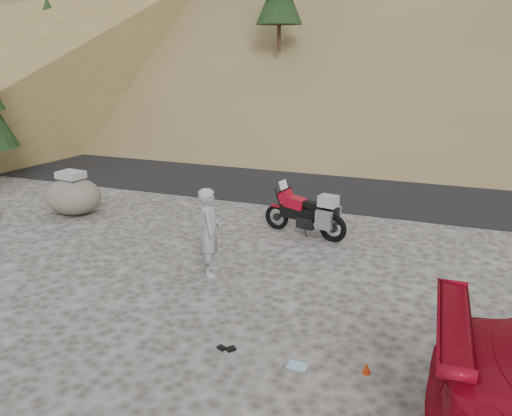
{
  "coord_description": "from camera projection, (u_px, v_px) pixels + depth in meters",
  "views": [
    {
      "loc": [
        2.98,
        -7.48,
        4.27
      ],
      "look_at": [
        -0.63,
        2.18,
        1.0
      ],
      "focal_mm": 35.0,
      "sensor_mm": 36.0,
      "label": 1
    }
  ],
  "objects": [
    {
      "name": "gear_blue_cloth",
      "position": [
        297.0,
        366.0,
        7.05
      ],
      "size": [
        0.29,
        0.22,
        0.01
      ],
      "primitive_type": "cube",
      "rotation": [
        0.0,
        0.0,
        -0.02
      ],
      "color": "#83AFCB",
      "rests_on": "ground"
    },
    {
      "name": "road",
      "position": [
        343.0,
        181.0,
        17.0
      ],
      "size": [
        120.0,
        7.0,
        0.05
      ],
      "primitive_type": "cube",
      "color": "black",
      "rests_on": "ground"
    },
    {
      "name": "gear_funnel",
      "position": [
        367.0,
        368.0,
        6.88
      ],
      "size": [
        0.15,
        0.15,
        0.16
      ],
      "primitive_type": "cone",
      "rotation": [
        0.0,
        0.0,
        0.21
      ],
      "color": "#AC2C0B",
      "rests_on": "ground"
    },
    {
      "name": "man",
      "position": [
        211.0,
        273.0,
        10.0
      ],
      "size": [
        0.63,
        0.76,
        1.77
      ],
      "primitive_type": "imported",
      "rotation": [
        0.0,
        0.0,
        1.95
      ],
      "color": "#9D9DA2",
      "rests_on": "ground"
    },
    {
      "name": "gear_glove_a",
      "position": [
        222.0,
        348.0,
        7.46
      ],
      "size": [
        0.15,
        0.13,
        0.04
      ],
      "primitive_type": "cube",
      "rotation": [
        0.0,
        0.0,
        -0.43
      ],
      "color": "black",
      "rests_on": "ground"
    },
    {
      "name": "gear_bottle",
      "position": [
        460.0,
        360.0,
        7.01
      ],
      "size": [
        0.1,
        0.1,
        0.21
      ],
      "primitive_type": "cylinder",
      "rotation": [
        0.0,
        0.0,
        -0.31
      ],
      "color": "#1A369C",
      "rests_on": "ground"
    },
    {
      "name": "boulder",
      "position": [
        73.0,
        196.0,
        13.48
      ],
      "size": [
        1.89,
        1.74,
        1.18
      ],
      "rotation": [
        0.0,
        0.0,
        -0.33
      ],
      "color": "#56504A",
      "rests_on": "ground"
    },
    {
      "name": "ground",
      "position": [
        247.0,
        299.0,
        8.96
      ],
      "size": [
        140.0,
        140.0,
        0.0
      ],
      "primitive_type": "plane",
      "color": "#413E3C",
      "rests_on": "ground"
    },
    {
      "name": "motorcycle",
      "position": [
        308.0,
        214.0,
        11.84
      ],
      "size": [
        2.16,
        0.9,
        1.3
      ],
      "rotation": [
        0.0,
        0.0,
        -0.22
      ],
      "color": "black",
      "rests_on": "ground"
    },
    {
      "name": "gear_glove_b",
      "position": [
        231.0,
        349.0,
        7.42
      ],
      "size": [
        0.16,
        0.16,
        0.04
      ],
      "primitive_type": "cube",
      "rotation": [
        0.0,
        0.0,
        0.87
      ],
      "color": "black",
      "rests_on": "ground"
    }
  ]
}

